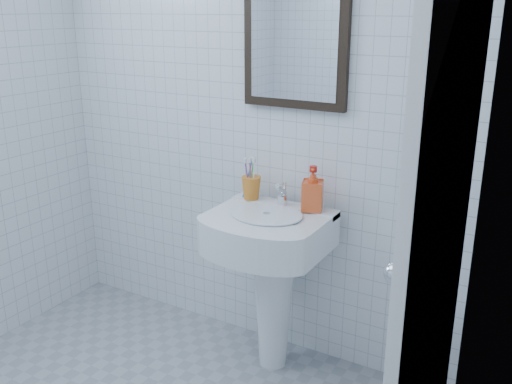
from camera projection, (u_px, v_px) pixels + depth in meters
The scene contains 10 objects.
wall_back at pixel (245, 100), 2.72m from camera, with size 2.20×0.02×2.50m, color silver.
wall_right at pixel (396, 218), 1.21m from camera, with size 0.02×2.40×2.50m, color silver.
washbasin at pixel (272, 264), 2.63m from camera, with size 0.53×0.38×0.81m.
faucet at pixel (282, 196), 2.62m from camera, with size 0.05×0.10×0.12m.
toothbrush_cup at pixel (251, 188), 2.70m from camera, with size 0.09×0.09×0.11m, color orange, non-canonical shape.
soap_dispenser at pixel (313, 189), 2.54m from camera, with size 0.09×0.09×0.20m, color #E24216.
wall_mirror at pixel (295, 37), 2.48m from camera, with size 0.50×0.04×0.62m.
bathroom_door at pixel (437, 238), 1.75m from camera, with size 0.04×0.80×2.00m, color silver.
towel_ring at pixel (445, 206), 1.89m from camera, with size 0.18×0.18×0.01m, color silver.
hand_towel at pixel (434, 254), 1.95m from camera, with size 0.03×0.16×0.38m, color beige.
Camera 1 is at (1.41, -1.13, 1.68)m, focal length 40.00 mm.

